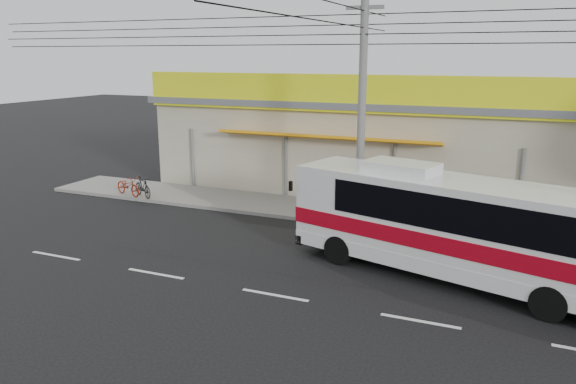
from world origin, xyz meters
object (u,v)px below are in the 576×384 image
(motorbike_red, at_px, (128,186))
(utility_pole, at_px, (364,28))
(coach_bus, at_px, (476,226))
(motorbike_dark, at_px, (143,187))

(motorbike_red, distance_m, utility_pole, 13.10)
(coach_bus, distance_m, motorbike_dark, 15.49)
(coach_bus, bearing_deg, motorbike_red, -179.61)
(motorbike_red, height_order, motorbike_dark, motorbike_dark)
(motorbike_red, distance_m, motorbike_dark, 0.83)
(motorbike_red, bearing_deg, coach_bus, -86.07)
(motorbike_red, relative_size, utility_pole, 0.05)
(utility_pole, bearing_deg, motorbike_dark, 177.23)
(coach_bus, xyz_separation_m, utility_pole, (-4.50, 3.78, 5.63))
(coach_bus, height_order, motorbike_dark, coach_bus)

